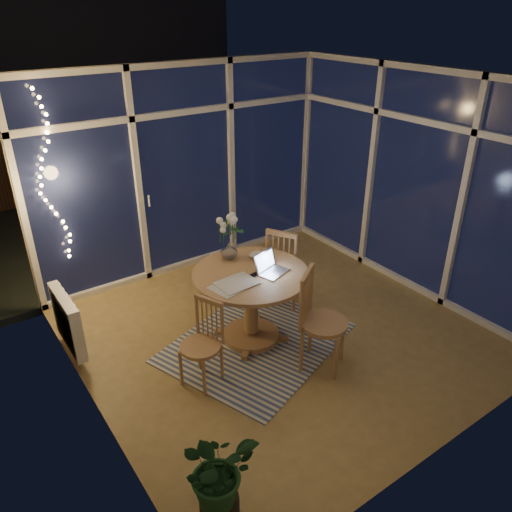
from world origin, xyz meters
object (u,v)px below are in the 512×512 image
(chair_right, at_px, (287,265))
(flower_vase, at_px, (229,250))
(chair_left, at_px, (200,345))
(laptop, at_px, (274,263))
(chair_front, at_px, (324,321))
(potted_plant, at_px, (218,477))
(dining_table, at_px, (251,306))

(chair_right, distance_m, flower_vase, 0.85)
(chair_left, xyz_separation_m, flower_vase, (0.75, 0.67, 0.48))
(chair_left, relative_size, laptop, 2.88)
(laptop, bearing_deg, chair_right, 22.76)
(laptop, bearing_deg, chair_front, -95.42)
(chair_right, bearing_deg, potted_plant, 103.61)
(chair_right, height_order, flower_vase, chair_right)
(dining_table, bearing_deg, flower_vase, 92.13)
(chair_right, bearing_deg, flower_vase, 58.95)
(chair_right, relative_size, laptop, 3.42)
(dining_table, xyz_separation_m, chair_left, (-0.76, -0.29, 0.03))
(potted_plant, bearing_deg, laptop, 43.09)
(chair_left, height_order, laptop, laptop)
(chair_left, bearing_deg, flower_vase, 109.14)
(chair_right, height_order, potted_plant, chair_right)
(chair_front, bearing_deg, chair_left, 122.25)
(dining_table, height_order, chair_front, chair_front)
(chair_right, distance_m, chair_front, 1.18)
(chair_left, distance_m, chair_right, 1.64)
(dining_table, relative_size, chair_front, 1.13)
(chair_right, relative_size, flower_vase, 4.82)
(chair_front, xyz_separation_m, flower_vase, (-0.33, 1.13, 0.39))
(dining_table, distance_m, chair_left, 0.82)
(chair_right, xyz_separation_m, flower_vase, (-0.76, 0.03, 0.40))
(chair_left, height_order, chair_right, chair_right)
(chair_left, bearing_deg, dining_table, 88.29)
(flower_vase, bearing_deg, laptop, -68.93)
(chair_front, height_order, laptop, chair_front)
(dining_table, relative_size, chair_left, 1.37)
(chair_left, relative_size, chair_right, 0.84)
(chair_front, distance_m, flower_vase, 1.24)
(dining_table, height_order, potted_plant, dining_table)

